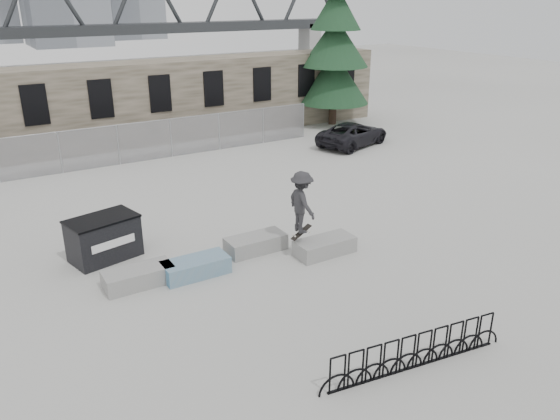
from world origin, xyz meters
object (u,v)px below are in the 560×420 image
object	(u,v)px
planter_center_left	(196,266)
planter_offset	(325,246)
planter_far_left	(138,276)
suv	(353,134)
planter_center_right	(256,243)
dumpster	(104,238)
spruce_tree	(335,46)
bike_rack	(416,351)
skateboarder	(302,202)

from	to	relation	value
planter_center_left	planter_offset	xyz separation A→B (m)	(4.21, -0.82, 0.00)
planter_far_left	suv	world-z (taller)	suv
planter_center_right	planter_center_left	bearing A→B (deg)	-167.22
dumpster	spruce_tree	xyz separation A→B (m)	(17.91, 12.15, 4.23)
spruce_tree	suv	xyz separation A→B (m)	(-2.25, -5.04, -4.28)
planter_center_left	planter_center_right	xyz separation A→B (m)	(2.37, 0.54, 0.00)
planter_center_left	bike_rack	xyz separation A→B (m)	(2.55, -6.70, 0.15)
planter_center_left	dumpster	distance (m)	3.32
planter_center_left	skateboarder	size ratio (longest dim) A/B	0.90
spruce_tree	skateboarder	distance (m)	19.89
planter_offset	planter_center_left	bearing A→B (deg)	168.99
dumpster	bike_rack	size ratio (longest dim) A/B	0.48
planter_far_left	spruce_tree	size ratio (longest dim) A/B	0.17
planter_far_left	planter_center_left	xyz separation A→B (m)	(1.68, -0.30, 0.00)
bike_rack	spruce_tree	xyz separation A→B (m)	(13.31, 21.43, 4.50)
planter_center_left	suv	world-z (taller)	suv
dumpster	skateboarder	world-z (taller)	skateboarder
planter_center_left	suv	xyz separation A→B (m)	(13.61, 9.69, 0.37)
planter_far_left	planter_center_right	bearing A→B (deg)	3.34
planter_offset	skateboarder	bearing A→B (deg)	158.36
skateboarder	planter_far_left	bearing A→B (deg)	83.56
dumpster	skateboarder	size ratio (longest dim) A/B	1.07
planter_center_right	suv	world-z (taller)	suv
planter_far_left	planter_center_right	xyz separation A→B (m)	(4.05, 0.24, 0.00)
planter_far_left	skateboarder	xyz separation A→B (m)	(5.15, -0.83, 1.57)
planter_center_left	dumpster	bearing A→B (deg)	128.47
skateboarder	planter_center_left	bearing A→B (deg)	84.08
dumpster	suv	xyz separation A→B (m)	(15.66, 7.11, -0.05)
spruce_tree	planter_offset	bearing A→B (deg)	-126.85
planter_center_right	skateboarder	distance (m)	2.20
suv	skateboarder	size ratio (longest dim) A/B	2.12
spruce_tree	suv	world-z (taller)	spruce_tree
planter_center_right	planter_offset	world-z (taller)	same
suv	dumpster	bearing A→B (deg)	96.95
planter_far_left	skateboarder	world-z (taller)	skateboarder
planter_far_left	dumpster	xyz separation A→B (m)	(-0.37, 2.28, 0.42)
suv	bike_rack	bearing A→B (deg)	128.51
planter_center_right	planter_offset	distance (m)	2.28
bike_rack	suv	distance (m)	19.77
planter_center_right	skateboarder	world-z (taller)	skateboarder
planter_offset	skateboarder	distance (m)	1.76
planter_center_left	suv	size ratio (longest dim) A/B	0.42
planter_far_left	suv	bearing A→B (deg)	31.56
planter_center_left	planter_far_left	bearing A→B (deg)	169.79
planter_center_right	suv	bearing A→B (deg)	39.16
planter_center_left	dumpster	size ratio (longest dim) A/B	0.84
spruce_tree	skateboarder	size ratio (longest dim) A/B	5.17
planter_far_left	bike_rack	xyz separation A→B (m)	(4.22, -7.00, 0.15)
suv	planter_offset	bearing A→B (deg)	120.71
planter_center_right	spruce_tree	distance (m)	20.12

